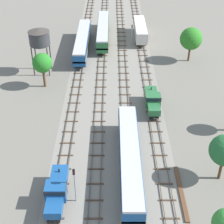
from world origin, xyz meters
TOP-DOWN VIEW (x-y plane):
  - ground_plane at (0.00, 56.00)m, footprint 480.00×480.00m
  - ballast_bed at (0.00, 56.00)m, footprint 18.60×176.00m
  - track_far_left at (-7.30, 57.00)m, footprint 2.40×126.00m
  - track_left at (-2.43, 57.00)m, footprint 2.40×126.00m
  - track_centre_left at (2.43, 57.00)m, footprint 2.40×126.00m
  - track_centre at (7.30, 57.00)m, footprint 2.40×126.00m
  - shunter_loco_far_left_nearest at (-7.30, 16.48)m, footprint 2.74×8.46m
  - passenger_coach_centre_left_near at (2.43, 22.18)m, footprint 2.96×22.00m
  - shunter_loco_centre_mid at (7.30, 38.49)m, footprint 2.74×8.46m
  - passenger_coach_far_left_midfar at (-7.30, 64.37)m, footprint 2.96×22.00m
  - passenger_coach_left_far at (-2.43, 71.43)m, footprint 2.96×22.00m
  - freight_boxcar_centre_farther at (7.31, 72.34)m, footprint 2.87×14.00m
  - water_tower at (-15.23, 53.26)m, footprint 4.54×4.54m
  - signal_post_nearest at (-4.87, 16.44)m, footprint 0.28×0.47m
  - signal_post_near at (4.87, 67.85)m, footprint 0.28×0.47m
  - lineside_tree_0 at (-13.84, 46.93)m, footprint 3.95×3.95m
  - lineside_tree_1 at (17.73, 58.91)m, footprint 5.04×5.04m
  - lineside_tree_2 at (15.17, 20.67)m, footprint 4.36×4.36m
  - spare_rail_bundle at (9.36, 17.82)m, footprint 0.60×10.00m

SIDE VIEW (x-z plane):
  - ground_plane at x=0.00m, z-range 0.00..0.00m
  - ballast_bed at x=0.00m, z-range 0.00..0.01m
  - spare_rail_bundle at x=9.36m, z-range 0.00..0.24m
  - track_far_left at x=-7.30m, z-range -0.01..0.28m
  - track_left at x=-2.43m, z-range -0.01..0.28m
  - track_centre_left at x=2.43m, z-range -0.01..0.28m
  - track_centre at x=7.30m, z-range -0.01..0.28m
  - shunter_loco_far_left_nearest at x=-7.30m, z-range 0.46..3.56m
  - shunter_loco_centre_mid at x=7.30m, z-range 0.46..3.56m
  - freight_boxcar_centre_farther at x=7.31m, z-range 0.65..4.25m
  - passenger_coach_centre_left_near at x=2.43m, z-range 0.71..4.51m
  - passenger_coach_far_left_midfar at x=-7.30m, z-range 0.71..4.51m
  - passenger_coach_left_far at x=-2.43m, z-range 0.71..4.51m
  - signal_post_near at x=4.87m, z-range 0.73..6.18m
  - signal_post_nearest at x=-4.87m, z-range 0.77..6.68m
  - lineside_tree_2 at x=15.17m, z-range 1.49..8.88m
  - lineside_tree_0 at x=-13.84m, z-range 1.61..8.89m
  - lineside_tree_1 at x=17.73m, z-range 1.44..9.39m
  - water_tower at x=-15.23m, z-range 3.11..12.91m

